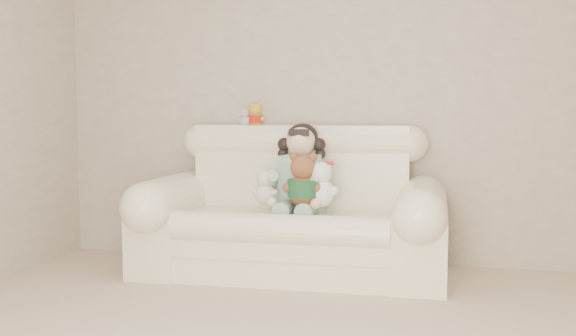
{
  "coord_description": "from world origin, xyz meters",
  "views": [
    {
      "loc": [
        0.62,
        -2.59,
        1.14
      ],
      "look_at": [
        -0.36,
        1.9,
        0.75
      ],
      "focal_mm": 42.89,
      "sensor_mm": 36.0,
      "label": 1
    }
  ],
  "objects_px": {
    "sofa": "(291,201)",
    "cream_teddy": "(265,183)",
    "seated_child": "(301,168)",
    "brown_teddy": "(303,175)",
    "white_cat": "(321,179)"
  },
  "relations": [
    {
      "from": "sofa",
      "to": "brown_teddy",
      "type": "distance_m",
      "value": 0.26
    },
    {
      "from": "seated_child",
      "to": "brown_teddy",
      "type": "distance_m",
      "value": 0.22
    },
    {
      "from": "seated_child",
      "to": "white_cat",
      "type": "height_order",
      "value": "seated_child"
    },
    {
      "from": "sofa",
      "to": "cream_teddy",
      "type": "relative_size",
      "value": 7.42
    },
    {
      "from": "sofa",
      "to": "brown_teddy",
      "type": "bearing_deg",
      "value": -49.75
    },
    {
      "from": "cream_teddy",
      "to": "white_cat",
      "type": "bearing_deg",
      "value": -22.41
    },
    {
      "from": "sofa",
      "to": "cream_teddy",
      "type": "xyz_separation_m",
      "value": [
        -0.16,
        -0.1,
        0.13
      ]
    },
    {
      "from": "cream_teddy",
      "to": "brown_teddy",
      "type": "bearing_deg",
      "value": -28.17
    },
    {
      "from": "brown_teddy",
      "to": "cream_teddy",
      "type": "distance_m",
      "value": 0.28
    },
    {
      "from": "seated_child",
      "to": "brown_teddy",
      "type": "relative_size",
      "value": 1.51
    },
    {
      "from": "seated_child",
      "to": "brown_teddy",
      "type": "bearing_deg",
      "value": -68.28
    },
    {
      "from": "brown_teddy",
      "to": "white_cat",
      "type": "height_order",
      "value": "brown_teddy"
    },
    {
      "from": "seated_child",
      "to": "cream_teddy",
      "type": "height_order",
      "value": "seated_child"
    },
    {
      "from": "seated_child",
      "to": "white_cat",
      "type": "bearing_deg",
      "value": -40.45
    },
    {
      "from": "sofa",
      "to": "cream_teddy",
      "type": "bearing_deg",
      "value": -149.0
    }
  ]
}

